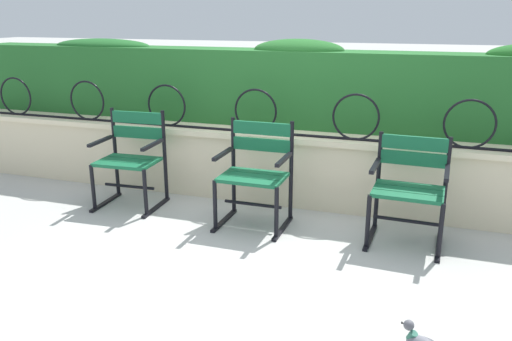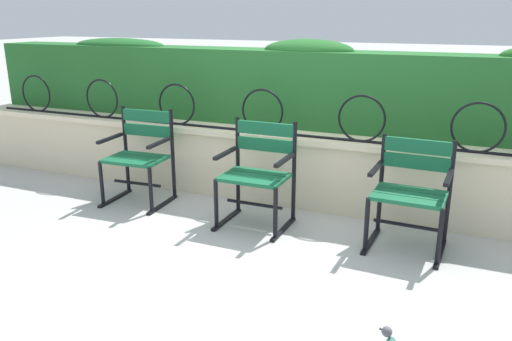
# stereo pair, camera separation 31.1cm
# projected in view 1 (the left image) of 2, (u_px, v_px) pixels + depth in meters

# --- Properties ---
(ground_plane) EXTENTS (60.00, 60.00, 0.00)m
(ground_plane) POSITION_uv_depth(u_px,v_px,m) (251.00, 239.00, 4.18)
(ground_plane) COLOR #ADADA8
(stone_wall) EXTENTS (7.66, 0.41, 0.67)m
(stone_wall) POSITION_uv_depth(u_px,v_px,m) (284.00, 167.00, 4.96)
(stone_wall) COLOR beige
(stone_wall) RESTS_ON ground
(iron_arch_fence) EXTENTS (7.12, 0.02, 0.42)m
(iron_arch_fence) POSITION_uv_depth(u_px,v_px,m) (259.00, 114.00, 4.81)
(iron_arch_fence) COLOR black
(iron_arch_fence) RESTS_ON stone_wall
(hedge_row) EXTENTS (7.51, 0.48, 0.85)m
(hedge_row) POSITION_uv_depth(u_px,v_px,m) (297.00, 85.00, 5.12)
(hedge_row) COLOR #236028
(hedge_row) RESTS_ON stone_wall
(park_chair_left) EXTENTS (0.60, 0.55, 0.89)m
(park_chair_left) POSITION_uv_depth(u_px,v_px,m) (131.00, 157.00, 4.85)
(park_chair_left) COLOR #145B38
(park_chair_left) RESTS_ON ground
(park_chair_centre) EXTENTS (0.58, 0.52, 0.89)m
(park_chair_centre) POSITION_uv_depth(u_px,v_px,m) (256.00, 171.00, 4.39)
(park_chair_centre) COLOR #145B38
(park_chair_centre) RESTS_ON ground
(park_chair_right) EXTENTS (0.59, 0.54, 0.84)m
(park_chair_right) POSITION_uv_depth(u_px,v_px,m) (409.00, 187.00, 4.04)
(park_chair_right) COLOR #145B38
(park_chair_right) RESTS_ON ground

